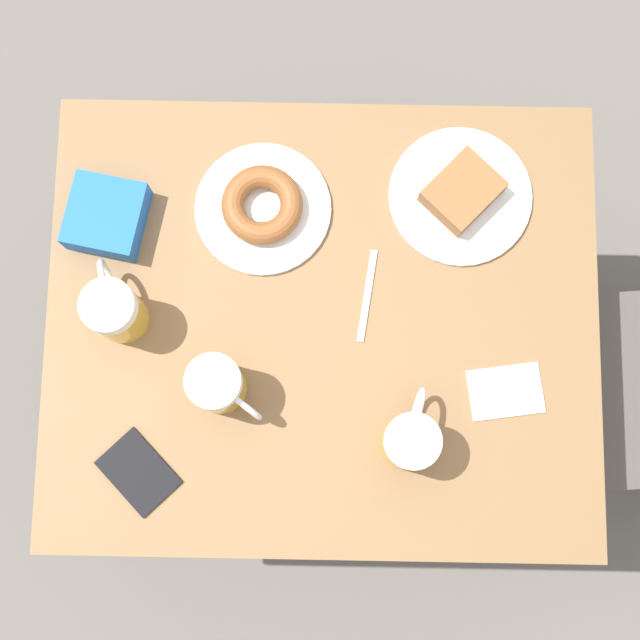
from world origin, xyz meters
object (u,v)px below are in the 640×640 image
beer_mug_left (216,386)px  beer_mug_right (112,310)px  plate_with_donut (260,206)px  fork (365,296)px  beer_mug_center (407,440)px  plate_with_cake (459,194)px  passport_near_edge (136,472)px  blue_pouch (104,216)px  napkin_folded (503,391)px

beer_mug_left → beer_mug_right: bearing=-125.0°
plate_with_donut → fork: plate_with_donut is taller
beer_mug_center → fork: 0.27m
beer_mug_right → fork: bearing=96.0°
plate_with_cake → beer_mug_center: bearing=-12.4°
passport_near_edge → beer_mug_center: bearing=97.5°
blue_pouch → passport_near_edge: bearing=9.4°
beer_mug_left → napkin_folded: (-0.00, 0.48, -0.07)m
plate_with_donut → beer_mug_left: bearing=-10.6°
beer_mug_left → beer_mug_center: (0.08, 0.31, 0.00)m
plate_with_cake → passport_near_edge: 0.74m
beer_mug_center → beer_mug_right: (-0.21, -0.49, 0.00)m
beer_mug_right → blue_pouch: size_ratio=0.90×
plate_with_donut → passport_near_edge: size_ratio=1.59×
beer_mug_left → fork: bearing=124.3°
plate_with_cake → passport_near_edge: (0.49, -0.55, -0.01)m
plate_with_cake → blue_pouch: bearing=-85.0°
plate_with_cake → beer_mug_center: (0.43, -0.10, 0.05)m
beer_mug_left → napkin_folded: bearing=90.5°
passport_near_edge → napkin_folded: bearing=103.3°
fork → passport_near_edge: 0.49m
plate_with_donut → beer_mug_left: beer_mug_left is taller
beer_mug_right → napkin_folded: (0.12, 0.66, -0.07)m
beer_mug_center → napkin_folded: (-0.09, 0.17, -0.07)m
plate_with_cake → blue_pouch: 0.62m
beer_mug_left → blue_pouch: beer_mug_left is taller
beer_mug_right → beer_mug_center: bearing=67.1°
napkin_folded → blue_pouch: size_ratio=0.89×
beer_mug_right → passport_near_edge: size_ratio=0.90×
plate_with_donut → blue_pouch: 0.27m
plate_with_donut → blue_pouch: bearing=-84.7°
blue_pouch → beer_mug_right: bearing=11.1°
plate_with_cake → blue_pouch: (0.05, -0.62, 0.01)m
fork → beer_mug_center: bearing=15.1°
fork → blue_pouch: size_ratio=1.08×
beer_mug_right → passport_near_edge: beer_mug_right is taller
plate_with_donut → blue_pouch: blue_pouch is taller
beer_mug_left → beer_mug_right: 0.22m
plate_with_cake → beer_mug_center: beer_mug_center is taller
fork → plate_with_donut: bearing=-129.4°
fork → passport_near_edge: size_ratio=1.08×
plate_with_donut → beer_mug_center: bearing=32.1°
plate_with_cake → fork: 0.24m
fork → plate_with_cake: bearing=138.1°
beer_mug_left → fork: (-0.17, 0.25, -0.07)m
plate_with_donut → passport_near_edge: plate_with_donut is taller
beer_mug_center → beer_mug_right: size_ratio=1.00×
fork → blue_pouch: 0.47m
plate_with_cake → napkin_folded: (0.35, 0.08, -0.01)m
plate_with_donut → napkin_folded: size_ratio=1.77×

